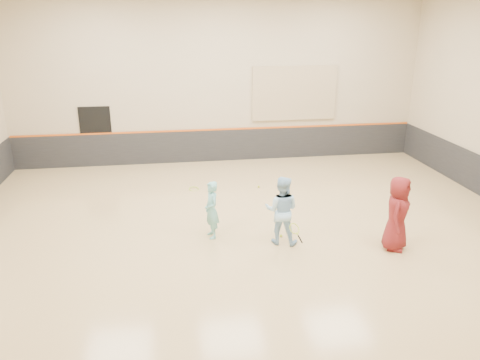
{
  "coord_description": "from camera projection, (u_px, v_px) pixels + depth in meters",
  "views": [
    {
      "loc": [
        -1.88,
        -11.05,
        5.22
      ],
      "look_at": [
        -0.11,
        0.4,
        1.15
      ],
      "focal_mm": 35.0,
      "sensor_mm": 36.0,
      "label": 1
    }
  ],
  "objects": [
    {
      "name": "spare_racket",
      "position": [
        194.0,
        187.0,
        14.86
      ],
      "size": [
        0.7,
        0.7,
        0.16
      ],
      "primitive_type": null,
      "color": "#95C22A",
      "rests_on": "floor"
    },
    {
      "name": "accent_stripe",
      "position": [
        220.0,
        129.0,
        17.46
      ],
      "size": [
        14.9,
        0.03,
        0.06
      ],
      "primitive_type": "cube",
      "color": "#D85914",
      "rests_on": "wall_back"
    },
    {
      "name": "ball_in_hand",
      "position": [
        407.0,
        210.0,
        10.59
      ],
      "size": [
        0.07,
        0.07,
        0.07
      ],
      "primitive_type": "sphere",
      "color": "yellow",
      "rests_on": "young_man"
    },
    {
      "name": "instructor",
      "position": [
        282.0,
        210.0,
        11.15
      ],
      "size": [
        1.0,
        0.9,
        1.69
      ],
      "primitive_type": "imported",
      "rotation": [
        0.0,
        0.0,
        2.77
      ],
      "color": "#9CCDF2",
      "rests_on": "floor"
    },
    {
      "name": "ball_under_racket",
      "position": [
        281.0,
        236.0,
        11.68
      ],
      "size": [
        0.07,
        0.07,
        0.07
      ],
      "primitive_type": "sphere",
      "color": "#B1CA2F",
      "rests_on": "floor"
    },
    {
      "name": "ball_beside_spare",
      "position": [
        259.0,
        187.0,
        15.04
      ],
      "size": [
        0.07,
        0.07,
        0.07
      ],
      "primitive_type": "sphere",
      "color": "gold",
      "rests_on": "floor"
    },
    {
      "name": "room",
      "position": [
        247.0,
        197.0,
        12.04
      ],
      "size": [
        15.04,
        12.04,
        6.22
      ],
      "color": "tan",
      "rests_on": "ground"
    },
    {
      "name": "young_man",
      "position": [
        397.0,
        213.0,
        10.84
      ],
      "size": [
        0.95,
        1.04,
        1.79
      ],
      "primitive_type": "imported",
      "rotation": [
        0.0,
        0.0,
        1.0
      ],
      "color": "maroon",
      "rests_on": "floor"
    },
    {
      "name": "doorway",
      "position": [
        97.0,
        137.0,
        16.87
      ],
      "size": [
        1.1,
        0.05,
        2.2
      ],
      "primitive_type": "cube",
      "color": "black",
      "rests_on": "floor"
    },
    {
      "name": "acoustic_panel",
      "position": [
        294.0,
        93.0,
        17.43
      ],
      "size": [
        3.2,
        0.08,
        2.0
      ],
      "primitive_type": "cube",
      "color": "tan",
      "rests_on": "wall_back"
    },
    {
      "name": "girl",
      "position": [
        212.0,
        210.0,
        11.48
      ],
      "size": [
        0.45,
        0.59,
        1.45
      ],
      "primitive_type": "imported",
      "rotation": [
        0.0,
        0.0,
        -1.35
      ],
      "color": "#6EBEBF",
      "rests_on": "floor"
    },
    {
      "name": "held_racket",
      "position": [
        294.0,
        229.0,
        10.95
      ],
      "size": [
        0.45,
        0.45,
        0.49
      ],
      "primitive_type": null,
      "color": "#B9D22E",
      "rests_on": "instructor"
    },
    {
      "name": "wainscot_back",
      "position": [
        221.0,
        145.0,
        17.68
      ],
      "size": [
        14.9,
        0.04,
        1.2
      ],
      "primitive_type": "cube",
      "color": "#232326",
      "rests_on": "floor"
    }
  ]
}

